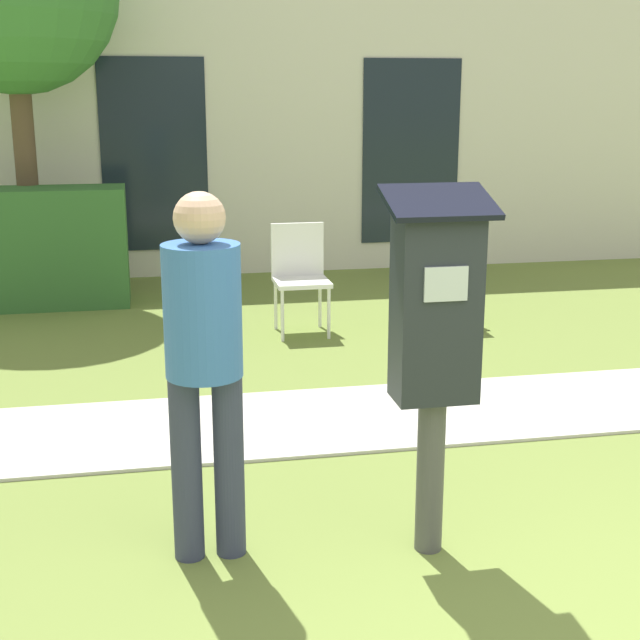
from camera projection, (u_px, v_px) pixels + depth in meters
name	position (u px, v px, depth m)	size (l,w,h in m)	color
sidewalk	(402.00, 414.00, 5.54)	(12.00, 1.10, 0.02)	beige
building_facade	(284.00, 125.00, 9.65)	(10.00, 0.26, 3.20)	silver
parking_meter	(435.00, 326.00, 3.68)	(0.44, 0.31, 1.59)	#4C4C4C
person_standing	(204.00, 350.00, 3.66)	(0.32, 0.32, 1.58)	#333851
outdoor_chair_left	(300.00, 269.00, 7.36)	(0.44, 0.44, 0.90)	white
outdoor_chair_middle	(445.00, 263.00, 7.61)	(0.44, 0.44, 0.90)	white
hedge_row	(30.00, 248.00, 8.22)	(1.76, 0.60, 1.10)	#33662D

